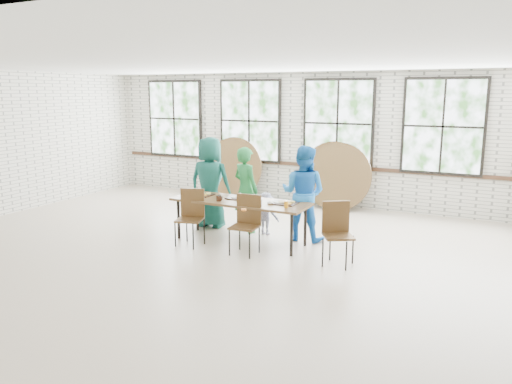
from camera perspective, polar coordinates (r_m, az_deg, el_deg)
room at (r=11.29m, az=9.34°, el=7.50°), size 12.00×12.00×12.00m
dining_table at (r=8.54m, az=-1.81°, el=-1.30°), size 2.40×0.81×0.74m
chair_near_left at (r=8.53m, az=-7.43°, el=-2.30°), size 0.52×0.51×0.95m
chair_near_right at (r=8.01m, az=-1.07°, el=-3.12°), size 0.45×0.44×0.95m
chair_spare at (r=7.61m, az=9.24°, el=-4.04°), size 0.57×0.57×0.95m
adult_teal at (r=9.55m, az=-5.26°, el=1.11°), size 0.90×0.63×1.74m
adult_green at (r=9.19m, az=-1.19°, el=0.26°), size 0.67×0.56×1.58m
toddler at (r=9.09m, az=1.12°, el=-2.47°), size 0.51×0.31×0.77m
adult_blue at (r=8.71m, az=5.42°, el=-0.13°), size 0.81×0.64×1.66m
tabletop_clutter at (r=8.45m, az=-1.21°, el=-0.90°), size 2.05×0.64×0.11m
round_tops_leaning at (r=11.61m, az=2.95°, el=2.31°), size 4.20×0.45×1.49m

